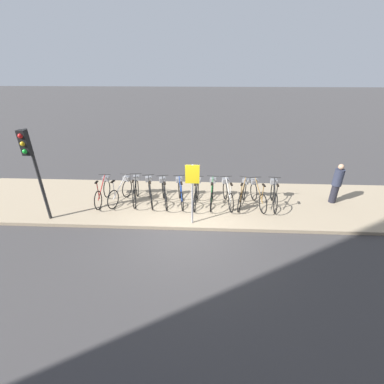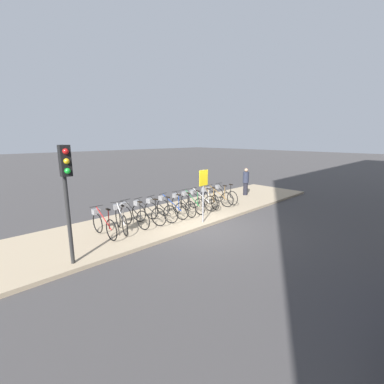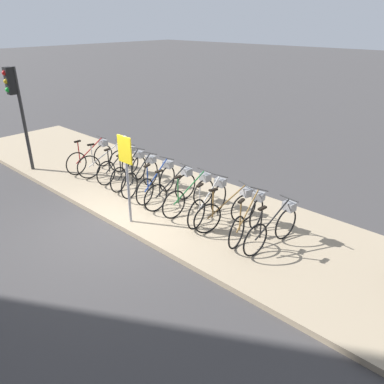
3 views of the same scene
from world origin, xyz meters
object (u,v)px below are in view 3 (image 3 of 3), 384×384
Objects in this scene: parked_bicycle_0 at (92,156)px; traffic_light at (15,98)px; parked_bicycle_7 at (192,194)px; parked_bicycle_10 at (249,217)px; parked_bicycle_1 at (107,160)px; parked_bicycle_8 at (210,201)px; parked_bicycle_9 at (229,209)px; parked_bicycle_6 at (174,188)px; sign_post at (126,165)px; parked_bicycle_2 at (120,164)px; parked_bicycle_11 at (274,226)px; parked_bicycle_5 at (158,181)px; parked_bicycle_3 at (131,170)px; parked_bicycle_4 at (142,175)px.

traffic_light reaches higher than parked_bicycle_0.
parked_bicycle_10 is at bearing -1.07° from parked_bicycle_7.
parked_bicycle_1 is 0.53× the size of traffic_light.
parked_bicycle_0 and parked_bicycle_8 have the same top height.
parked_bicycle_1 is 4.62m from parked_bicycle_9.
sign_post is (-0.09, -1.35, 0.96)m from parked_bicycle_6.
parked_bicycle_2 and parked_bicycle_11 have the same top height.
parked_bicycle_0 is 1.00× the size of parked_bicycle_7.
parked_bicycle_8 is (1.78, -0.01, 0.00)m from parked_bicycle_5.
parked_bicycle_8 is at bearing -1.66° from parked_bicycle_2.
traffic_light is at bearing -161.85° from parked_bicycle_5.
parked_bicycle_1 is at bearing 179.40° from parked_bicycle_10.
traffic_light is (-3.25, -1.46, 1.79)m from parked_bicycle_3.
parked_bicycle_4 and parked_bicycle_11 have the same top height.
parked_bicycle_4 is at bearing -179.76° from parked_bicycle_11.
parked_bicycle_7 and parked_bicycle_9 have the same top height.
parked_bicycle_0 is 6.46m from parked_bicycle_11.
parked_bicycle_2 is (1.23, 0.14, 0.00)m from parked_bicycle_0.
parked_bicycle_2 is at bearing 6.71° from parked_bicycle_0.
parked_bicycle_2 is 2.93m from parked_bicycle_7.
traffic_light reaches higher than parked_bicycle_1.
traffic_light reaches higher than parked_bicycle_9.
parked_bicycle_9 is 2.49m from sign_post.
parked_bicycle_3 is at bearing -7.83° from parked_bicycle_2.
parked_bicycle_1 and parked_bicycle_2 have the same top height.
parked_bicycle_3 is at bearing 140.07° from sign_post.
traffic_light is at bearing -155.75° from parked_bicycle_3.
parked_bicycle_4 is 0.62m from parked_bicycle_5.
parked_bicycle_9 is at bearing -0.49° from parked_bicycle_7.
parked_bicycle_2 and parked_bicycle_5 have the same top height.
parked_bicycle_0 is 0.69m from parked_bicycle_1.
parked_bicycle_6 is 1.74m from parked_bicycle_9.
parked_bicycle_0 is 1.04× the size of parked_bicycle_9.
parked_bicycle_5 is 2.35m from parked_bicycle_9.
parked_bicycle_6 is (2.88, -0.07, 0.00)m from parked_bicycle_1.
parked_bicycle_1 is 0.98× the size of parked_bicycle_10.
parked_bicycle_2 is 1.03× the size of parked_bicycle_3.
parked_bicycle_1 is at bearing -172.25° from parked_bicycle_2.
traffic_light reaches higher than parked_bicycle_6.
parked_bicycle_4 is (1.12, -0.12, 0.00)m from parked_bicycle_2.
parked_bicycle_3 is at bearing 175.13° from parked_bicycle_4.
parked_bicycle_7 is 2.31m from parked_bicycle_11.
parked_bicycle_3 is 4.06m from parked_bicycle_10.
parked_bicycle_6 is 2.28m from parked_bicycle_10.
parked_bicycle_0 and parked_bicycle_7 have the same top height.
parked_bicycle_3 is 0.97× the size of parked_bicycle_6.
parked_bicycle_6 is 1.01× the size of parked_bicycle_10.
parked_bicycle_10 is 0.61m from parked_bicycle_11.
parked_bicycle_1 is 1.00× the size of parked_bicycle_3.
parked_bicycle_9 is at bearing 1.14° from parked_bicycle_6.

